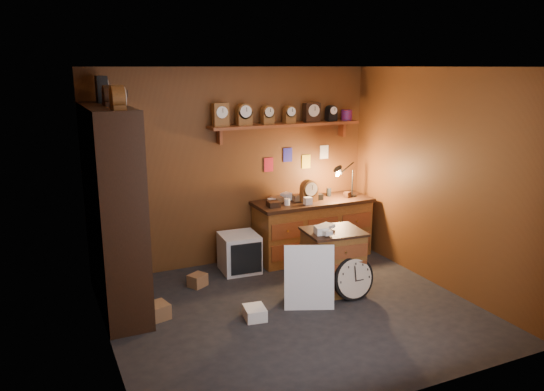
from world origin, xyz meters
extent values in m
plane|color=black|center=(0.00, 0.00, 0.00)|extent=(4.00, 4.00, 0.00)
cube|color=#5C3315|center=(0.00, 1.80, 1.35)|extent=(4.00, 0.02, 2.70)
cube|color=#5C3315|center=(0.00, -1.80, 1.35)|extent=(4.00, 0.02, 2.70)
cube|color=#5C3315|center=(-2.00, 0.00, 1.35)|extent=(0.02, 3.60, 2.70)
cube|color=#5C3315|center=(2.00, 0.00, 1.35)|extent=(0.02, 3.60, 2.70)
cube|color=beige|center=(0.00, 0.00, 2.70)|extent=(4.00, 3.60, 0.02)
cube|color=brown|center=(0.70, 1.65, 1.92)|extent=(2.20, 0.30, 0.04)
cube|color=brown|center=(-0.25, 1.72, 1.80)|extent=(0.04, 0.16, 0.20)
cube|color=brown|center=(1.65, 1.72, 1.80)|extent=(0.04, 0.16, 0.20)
cylinder|color=#B21419|center=(1.68, 1.65, 2.02)|extent=(0.16, 0.16, 0.15)
cube|color=#A71426|center=(0.15, 1.79, 1.35)|extent=(0.14, 0.01, 0.20)
cube|color=navy|center=(0.45, 1.79, 1.47)|extent=(0.14, 0.01, 0.20)
cube|color=gold|center=(0.75, 1.79, 1.35)|extent=(0.14, 0.01, 0.20)
cube|color=silver|center=(1.05, 1.79, 1.47)|extent=(0.14, 0.01, 0.20)
cube|color=black|center=(-1.98, 0.98, 1.15)|extent=(0.03, 1.60, 2.30)
cube|color=black|center=(-1.75, 0.20, 1.15)|extent=(0.45, 0.03, 2.30)
cube|color=black|center=(-1.75, 1.76, 1.15)|extent=(0.45, 0.03, 2.30)
cube|color=black|center=(-1.75, 0.98, 0.05)|extent=(0.43, 1.54, 0.03)
cube|color=black|center=(-1.75, 0.98, 0.55)|extent=(0.43, 1.54, 0.03)
cube|color=black|center=(-1.75, 0.98, 1.00)|extent=(0.43, 1.54, 0.03)
cube|color=black|center=(-1.75, 0.98, 1.45)|extent=(0.43, 1.54, 0.03)
cube|color=black|center=(-1.75, 0.98, 1.90)|extent=(0.43, 1.54, 0.03)
cube|color=black|center=(-1.75, 0.98, 2.28)|extent=(0.43, 1.54, 0.03)
cube|color=brown|center=(1.05, 1.48, 0.40)|extent=(1.66, 0.60, 0.80)
cube|color=black|center=(1.05, 1.48, 0.82)|extent=(1.72, 0.66, 0.05)
cube|color=brown|center=(1.05, 1.18, 0.40)|extent=(1.58, 0.02, 0.52)
cylinder|color=black|center=(1.68, 1.43, 0.86)|extent=(0.12, 0.12, 0.02)
cylinder|color=black|center=(1.68, 1.43, 1.05)|extent=(0.02, 0.02, 0.38)
cylinder|color=black|center=(1.56, 1.40, 1.29)|extent=(0.27, 0.09, 0.14)
cone|color=black|center=(1.42, 1.37, 1.25)|extent=(0.18, 0.14, 0.18)
cube|color=brown|center=(0.68, 0.30, 0.38)|extent=(0.69, 0.59, 0.75)
cube|color=black|center=(0.68, 0.30, 0.77)|extent=(0.73, 0.64, 0.03)
cube|color=brown|center=(0.68, 0.03, 0.38)|extent=(0.58, 0.07, 0.64)
cylinder|color=black|center=(0.79, 0.00, 0.26)|extent=(0.53, 0.17, 0.53)
cylinder|color=beige|center=(0.79, -0.03, 0.27)|extent=(0.47, 0.10, 0.46)
cube|color=black|center=(0.79, -0.04, 0.34)|extent=(0.01, 0.04, 0.17)
cube|color=black|center=(0.85, -0.04, 0.24)|extent=(0.12, 0.01, 0.01)
cube|color=silver|center=(0.20, 0.01, 0.00)|extent=(0.59, 0.36, 0.75)
cube|color=silver|center=(-0.11, 1.40, 0.26)|extent=(0.52, 0.52, 0.51)
cube|color=black|center=(-0.11, 1.14, 0.26)|extent=(0.42, 0.05, 0.41)
cube|color=brown|center=(-1.47, 0.46, 0.09)|extent=(0.33, 0.30, 0.17)
cube|color=white|center=(-0.48, 0.01, 0.07)|extent=(0.26, 0.30, 0.13)
cube|color=brown|center=(-0.79, 1.13, 0.08)|extent=(0.27, 0.26, 0.16)
camera|label=1|loc=(-2.54, -4.92, 2.71)|focal=35.00mm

